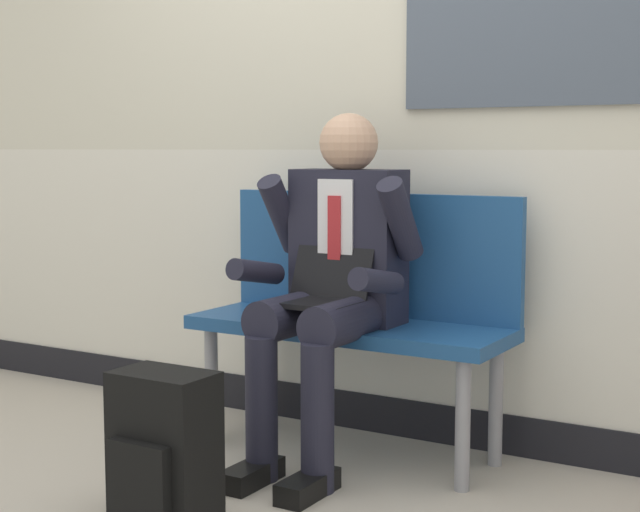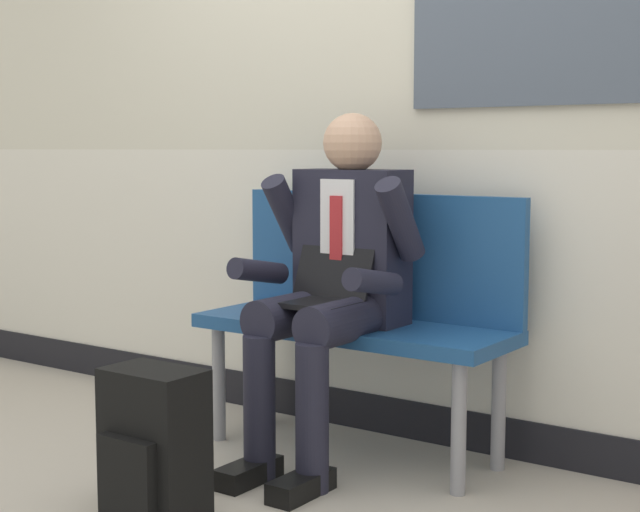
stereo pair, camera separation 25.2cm
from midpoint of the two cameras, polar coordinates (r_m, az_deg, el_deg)
name	(u,v)px [view 1 (the left image)]	position (r m, az deg, el deg)	size (l,w,h in m)	color
ground_plane	(285,487)	(3.29, -4.30, -13.47)	(18.00, 18.00, 0.00)	#B2A899
station_wall	(396,73)	(3.76, 2.57, 10.75)	(5.99, 0.17, 2.82)	beige
bench_with_person	(359,302)	(3.56, 0.28, -2.72)	(1.18, 0.42, 0.95)	navy
person_seated	(331,278)	(3.37, -1.48, -1.34)	(0.57, 0.70, 1.24)	#1E1E2D
backpack	(163,450)	(2.98, -11.69, -11.17)	(0.30, 0.23, 0.46)	black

